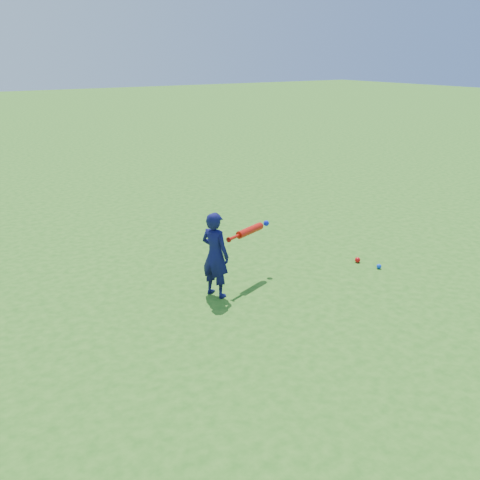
{
  "coord_description": "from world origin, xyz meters",
  "views": [
    {
      "loc": [
        -2.42,
        -5.08,
        2.8
      ],
      "look_at": [
        1.02,
        0.25,
        0.57
      ],
      "focal_mm": 40.0,
      "sensor_mm": 36.0,
      "label": 1
    }
  ],
  "objects": [
    {
      "name": "ground",
      "position": [
        0.0,
        0.0,
        0.0
      ],
      "size": [
        80.0,
        80.0,
        0.0
      ],
      "primitive_type": "plane",
      "color": "#296718",
      "rests_on": "ground"
    },
    {
      "name": "child",
      "position": [
        0.56,
        0.07,
        0.53
      ],
      "size": [
        0.37,
        0.45,
        1.05
      ],
      "primitive_type": "imported",
      "rotation": [
        0.0,
        0.0,
        1.92
      ],
      "color": "#0F0F46",
      "rests_on": "ground"
    },
    {
      "name": "ground_ball_red",
      "position": [
        2.78,
        -0.09,
        0.04
      ],
      "size": [
        0.08,
        0.08,
        0.08
      ],
      "primitive_type": "sphere",
      "color": "red",
      "rests_on": "ground"
    },
    {
      "name": "ground_ball_blue",
      "position": [
        2.87,
        -0.41,
        0.03
      ],
      "size": [
        0.07,
        0.07,
        0.07
      ],
      "primitive_type": "sphere",
      "color": "blue",
      "rests_on": "ground"
    },
    {
      "name": "bat_swing",
      "position": [
        1.2,
        0.26,
        0.67
      ],
      "size": [
        0.82,
        0.36,
        0.1
      ],
      "rotation": [
        0.0,
        0.0,
        0.37
      ],
      "color": "red",
      "rests_on": "ground"
    }
  ]
}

